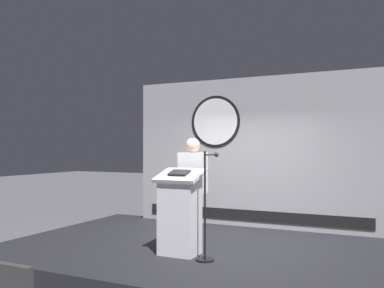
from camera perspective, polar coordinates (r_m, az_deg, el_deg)
ground_plane at (r=6.49m, az=3.21°, el=-16.63°), size 40.00×40.00×0.00m
stage_platform at (r=6.45m, az=3.20°, el=-15.35°), size 6.40×4.00×0.30m
banner_display at (r=7.98m, az=8.11°, el=-1.08°), size 4.81×0.12×2.85m
podium at (r=5.90m, az=-1.69°, el=-9.49°), size 0.64×0.49×1.20m
speaker_person at (r=6.30m, az=0.10°, el=-6.52°), size 0.40×0.26×1.65m
microphone_stand at (r=5.63m, az=2.02°, el=-10.59°), size 0.24×0.56×1.45m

